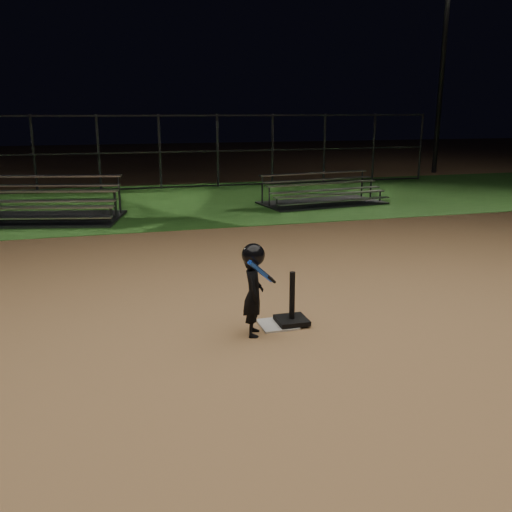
{
  "coord_description": "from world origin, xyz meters",
  "views": [
    {
      "loc": [
        -2.03,
        -6.2,
        2.62
      ],
      "look_at": [
        0.0,
        1.0,
        0.65
      ],
      "focal_mm": 38.88,
      "sensor_mm": 36.0,
      "label": 1
    }
  ],
  "objects_px": {
    "batting_tee": "(292,314)",
    "child_batter": "(253,287)",
    "bleacher_left": "(31,212)",
    "bleacher_right": "(322,198)",
    "home_plate": "(278,324)",
    "light_pole_right": "(444,52)"
  },
  "relations": [
    {
      "from": "home_plate",
      "to": "bleacher_right",
      "type": "distance_m",
      "value": 9.47
    },
    {
      "from": "bleacher_right",
      "to": "batting_tee",
      "type": "bearing_deg",
      "value": -122.29
    },
    {
      "from": "home_plate",
      "to": "batting_tee",
      "type": "distance_m",
      "value": 0.22
    },
    {
      "from": "home_plate",
      "to": "bleacher_left",
      "type": "bearing_deg",
      "value": 114.46
    },
    {
      "from": "light_pole_right",
      "to": "bleacher_right",
      "type": "bearing_deg",
      "value": -140.85
    },
    {
      "from": "batting_tee",
      "to": "light_pole_right",
      "type": "distance_m",
      "value": 19.66
    },
    {
      "from": "batting_tee",
      "to": "light_pole_right",
      "type": "relative_size",
      "value": 0.08
    },
    {
      "from": "bleacher_left",
      "to": "bleacher_right",
      "type": "height_order",
      "value": "bleacher_left"
    },
    {
      "from": "child_batter",
      "to": "bleacher_left",
      "type": "relative_size",
      "value": 0.25
    },
    {
      "from": "batting_tee",
      "to": "child_batter",
      "type": "relative_size",
      "value": 0.59
    },
    {
      "from": "bleacher_left",
      "to": "bleacher_right",
      "type": "xyz_separation_m",
      "value": [
        7.81,
        0.4,
        -0.04
      ]
    },
    {
      "from": "light_pole_right",
      "to": "batting_tee",
      "type": "bearing_deg",
      "value": -128.31
    },
    {
      "from": "home_plate",
      "to": "child_batter",
      "type": "distance_m",
      "value": 0.72
    },
    {
      "from": "batting_tee",
      "to": "child_batter",
      "type": "height_order",
      "value": "child_batter"
    },
    {
      "from": "child_batter",
      "to": "batting_tee",
      "type": "bearing_deg",
      "value": -56.65
    },
    {
      "from": "home_plate",
      "to": "child_batter",
      "type": "xyz_separation_m",
      "value": [
        -0.37,
        -0.2,
        0.59
      ]
    },
    {
      "from": "child_batter",
      "to": "light_pole_right",
      "type": "bearing_deg",
      "value": -24.06
    },
    {
      "from": "home_plate",
      "to": "light_pole_right",
      "type": "height_order",
      "value": "light_pole_right"
    },
    {
      "from": "home_plate",
      "to": "batting_tee",
      "type": "relative_size",
      "value": 0.67
    },
    {
      "from": "home_plate",
      "to": "light_pole_right",
      "type": "bearing_deg",
      "value": 51.23
    },
    {
      "from": "batting_tee",
      "to": "bleacher_right",
      "type": "height_order",
      "value": "bleacher_right"
    },
    {
      "from": "bleacher_left",
      "to": "light_pole_right",
      "type": "distance_m",
      "value": 17.76
    }
  ]
}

